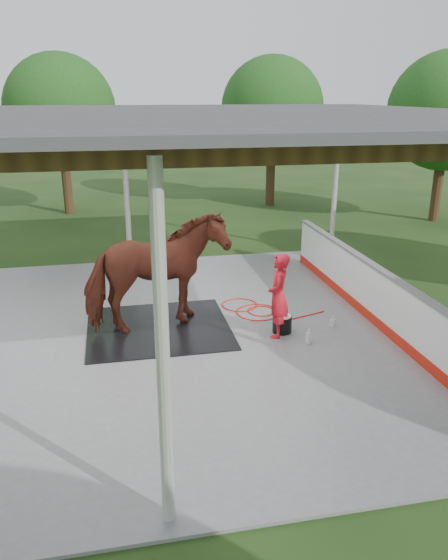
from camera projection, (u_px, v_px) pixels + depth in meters
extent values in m
plane|color=#1E3814|center=(142.00, 339.00, 10.27)|extent=(100.00, 100.00, 0.00)
cube|color=slate|center=(142.00, 338.00, 10.26)|extent=(12.00, 10.00, 0.05)
cylinder|color=beige|center=(163.00, 357.00, 5.27)|extent=(0.14, 0.14, 3.85)
cylinder|color=beige|center=(126.00, 192.00, 13.97)|extent=(0.14, 0.14, 3.85)
cylinder|color=beige|center=(335.00, 185.00, 15.07)|extent=(0.14, 0.14, 3.85)
cube|color=brown|center=(153.00, 158.00, 4.85)|extent=(12.00, 0.10, 0.18)
cube|color=brown|center=(142.00, 143.00, 6.24)|extent=(12.00, 0.10, 0.18)
cube|color=brown|center=(135.00, 134.00, 7.62)|extent=(12.00, 0.10, 0.18)
cube|color=brown|center=(130.00, 128.00, 9.01)|extent=(12.00, 0.10, 0.18)
cube|color=brown|center=(127.00, 123.00, 10.40)|extent=(12.00, 0.10, 0.18)
cube|color=brown|center=(124.00, 119.00, 11.79)|extent=(12.00, 0.10, 0.18)
cube|color=brown|center=(122.00, 117.00, 13.18)|extent=(12.00, 0.10, 0.18)
cube|color=brown|center=(441.00, 124.00, 10.11)|extent=(0.12, 10.00, 0.18)
cube|color=#38383A|center=(130.00, 115.00, 8.95)|extent=(12.60, 10.60, 0.10)
cube|color=red|center=(369.00, 313.00, 11.10)|extent=(0.14, 8.00, 0.20)
cube|color=white|center=(371.00, 290.00, 10.94)|extent=(0.12, 8.00, 1.00)
cube|color=slate|center=(373.00, 265.00, 10.77)|extent=(0.16, 8.00, 0.06)
cylinder|color=#382314|center=(67.00, 185.00, 20.63)|extent=(0.36, 0.36, 2.20)
sphere|color=#194714|center=(60.00, 110.00, 19.75)|extent=(4.00, 4.00, 4.00)
cylinder|color=#382314|center=(270.00, 178.00, 22.17)|extent=(0.36, 0.36, 2.20)
sphere|color=#194714|center=(272.00, 109.00, 21.29)|extent=(4.00, 4.00, 4.00)
cylinder|color=#382314|center=(437.00, 190.00, 19.43)|extent=(0.36, 0.36, 2.20)
sphere|color=#194714|center=(447.00, 111.00, 18.55)|extent=(4.00, 4.00, 4.00)
cube|color=black|center=(159.00, 328.00, 10.62)|extent=(2.72, 2.55, 0.02)
imported|color=maroon|center=(156.00, 273.00, 10.26)|extent=(2.86, 1.84, 2.23)
imported|color=red|center=(278.00, 296.00, 10.06)|extent=(0.57, 0.68, 1.60)
cylinder|color=black|center=(282.00, 324.00, 10.41)|extent=(0.37, 0.37, 0.32)
cylinder|color=white|center=(282.00, 316.00, 10.36)|extent=(0.34, 0.34, 0.03)
imported|color=silver|center=(308.00, 336.00, 9.92)|extent=(0.12, 0.12, 0.30)
imported|color=#338CD8|center=(332.00, 321.00, 10.68)|extent=(0.14, 0.14, 0.21)
torus|color=red|center=(258.00, 312.00, 11.38)|extent=(0.92, 0.92, 0.02)
torus|color=red|center=(240.00, 305.00, 11.77)|extent=(0.77, 0.77, 0.02)
torus|color=red|center=(261.00, 311.00, 11.43)|extent=(0.57, 0.57, 0.02)
cylinder|color=red|center=(301.00, 317.00, 11.13)|extent=(1.14, 0.39, 0.02)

